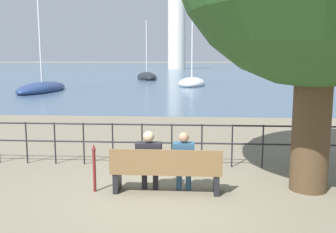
{
  "coord_description": "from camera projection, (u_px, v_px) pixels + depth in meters",
  "views": [
    {
      "loc": [
        0.52,
        -7.03,
        2.58
      ],
      "look_at": [
        0.0,
        0.5,
        1.43
      ],
      "focal_mm": 40.0,
      "sensor_mm": 36.0,
      "label": 1
    }
  ],
  "objects": [
    {
      "name": "park_bench",
      "position": [
        166.0,
        171.0,
        7.22
      ],
      "size": [
        2.15,
        0.45,
        0.9
      ],
      "color": "brown",
      "rests_on": "ground_plane"
    },
    {
      "name": "seated_person_right",
      "position": [
        184.0,
        159.0,
        7.25
      ],
      "size": [
        0.41,
        0.35,
        1.21
      ],
      "color": "navy",
      "rests_on": "ground_plane"
    },
    {
      "name": "sailboat_0",
      "position": [
        42.0,
        88.0,
        30.48
      ],
      "size": [
        2.65,
        7.68,
        10.53
      ],
      "rotation": [
        0.0,
        0.0,
        -0.02
      ],
      "color": "navy",
      "rests_on": "ground_plane"
    },
    {
      "name": "promenade_railing",
      "position": [
        172.0,
        138.0,
        9.05
      ],
      "size": [
        14.56,
        0.04,
        1.05
      ],
      "color": "black",
      "rests_on": "ground_plane"
    },
    {
      "name": "sailboat_3",
      "position": [
        147.0,
        77.0,
        49.47
      ],
      "size": [
        4.16,
        7.17,
        8.04
      ],
      "rotation": [
        0.0,
        0.0,
        0.28
      ],
      "color": "black",
      "rests_on": "ground_plane"
    },
    {
      "name": "seated_person_left",
      "position": [
        149.0,
        158.0,
        7.29
      ],
      "size": [
        0.5,
        0.35,
        1.22
      ],
      "color": "black",
      "rests_on": "ground_plane"
    },
    {
      "name": "sailboat_2",
      "position": [
        192.0,
        83.0,
        37.56
      ],
      "size": [
        3.29,
        6.26,
        7.84
      ],
      "rotation": [
        0.0,
        0.0,
        -0.12
      ],
      "color": "white",
      "rests_on": "ground_plane"
    },
    {
      "name": "harbor_water",
      "position": [
        193.0,
        66.0,
        164.98
      ],
      "size": [
        600.0,
        300.0,
        0.01
      ],
      "color": "#47607A",
      "rests_on": "ground_plane"
    },
    {
      "name": "closed_umbrella",
      "position": [
        94.0,
        165.0,
        7.31
      ],
      "size": [
        0.09,
        0.09,
        0.95
      ],
      "color": "maroon",
      "rests_on": "ground_plane"
    },
    {
      "name": "harbor_lighthouse",
      "position": [
        177.0,
        30.0,
        101.47
      ],
      "size": [
        4.78,
        4.78,
        22.54
      ],
      "color": "silver",
      "rests_on": "ground_plane"
    },
    {
      "name": "ground_plane",
      "position": [
        166.0,
        192.0,
        7.35
      ],
      "size": [
        1000.0,
        1000.0,
        0.0
      ],
      "primitive_type": "plane",
      "color": "#7A705B"
    }
  ]
}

